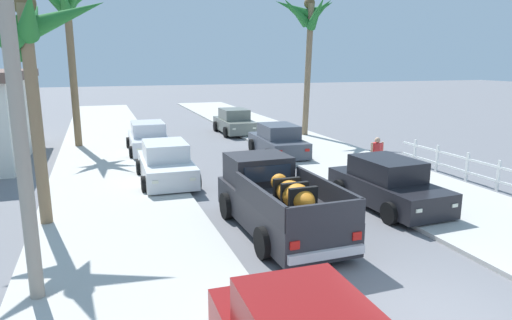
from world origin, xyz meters
TOP-DOWN VIEW (x-y plane):
  - ground_plane at (0.00, 0.00)m, footprint 160.00×160.00m
  - sidewalk_left at (-4.92, 12.00)m, footprint 4.68×60.00m
  - sidewalk_right at (4.92, 12.00)m, footprint 4.68×60.00m
  - curb_left at (-3.98, 12.00)m, footprint 0.16×60.00m
  - curb_right at (3.98, 12.00)m, footprint 0.16×60.00m
  - pickup_truck at (-0.97, 4.96)m, footprint 2.30×5.25m
  - car_left_near at (-3.06, 16.83)m, footprint 2.08×4.28m
  - car_left_mid at (2.70, 14.10)m, footprint 2.16×4.32m
  - car_right_mid at (3.02, 5.72)m, footprint 2.18×4.33m
  - car_left_far at (-3.06, 10.93)m, footprint 2.08×4.29m
  - car_right_far at (2.71, 21.46)m, footprint 2.07×4.28m
  - palm_tree_left_fore at (-6.96, 7.15)m, footprint 3.83×3.18m
  - palm_tree_right_fore at (6.23, 18.68)m, footprint 3.57×4.20m
  - palm_tree_left_mid at (-6.39, 19.34)m, footprint 3.11×4.22m
  - utility_pole at (-6.65, 2.90)m, footprint 1.80×0.26m
  - picket_fence at (7.75, 5.93)m, footprint 0.06×10.78m
  - pedestrian at (4.82, 9.03)m, footprint 0.57×0.44m

SIDE VIEW (x-z plane):
  - ground_plane at x=0.00m, z-range 0.00..0.00m
  - curb_left at x=-3.98m, z-range 0.00..0.10m
  - curb_right at x=3.98m, z-range 0.00..0.10m
  - sidewalk_left at x=-4.92m, z-range 0.00..0.12m
  - sidewalk_right at x=4.92m, z-range 0.00..0.12m
  - picket_fence at x=7.75m, z-range 0.03..1.13m
  - car_left_near at x=-3.06m, z-range -0.06..1.48m
  - car_left_mid at x=2.70m, z-range -0.06..1.48m
  - car_right_mid at x=3.02m, z-range -0.06..1.48m
  - car_left_far at x=-3.06m, z-range -0.06..1.48m
  - car_right_far at x=2.71m, z-range -0.06..1.48m
  - pickup_truck at x=-0.97m, z-range -0.09..1.71m
  - pedestrian at x=4.82m, z-range 0.12..1.71m
  - utility_pole at x=-6.65m, z-range 0.22..8.61m
  - palm_tree_left_fore at x=-6.96m, z-range 1.99..8.22m
  - palm_tree_right_fore at x=6.23m, z-range 2.68..10.68m
  - palm_tree_left_mid at x=-6.39m, z-range 2.70..10.87m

